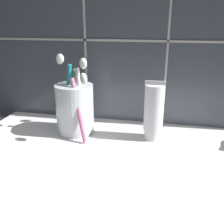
# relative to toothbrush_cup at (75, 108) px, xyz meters

# --- Properties ---
(sink_counter) EXTENTS (0.77, 0.39, 0.02)m
(sink_counter) POSITION_rel_toothbrush_cup_xyz_m (0.17, -0.10, -0.07)
(sink_counter) COLOR white
(sink_counter) RESTS_ON ground
(tile_wall_backsplash) EXTENTS (0.87, 0.02, 0.57)m
(tile_wall_backsplash) POSITION_rel_toothbrush_cup_xyz_m (0.17, 0.10, 0.21)
(tile_wall_backsplash) COLOR #4C515B
(tile_wall_backsplash) RESTS_ON ground
(toothbrush_cup) EXTENTS (0.10, 0.12, 0.18)m
(toothbrush_cup) POSITION_rel_toothbrush_cup_xyz_m (0.00, 0.00, 0.00)
(toothbrush_cup) COLOR silver
(toothbrush_cup) RESTS_ON sink_counter
(toothpaste_tube) EXTENTS (0.04, 0.04, 0.13)m
(toothpaste_tube) POSITION_rel_toothbrush_cup_xyz_m (0.18, 0.00, 0.00)
(toothpaste_tube) COLOR white
(toothpaste_tube) RESTS_ON sink_counter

